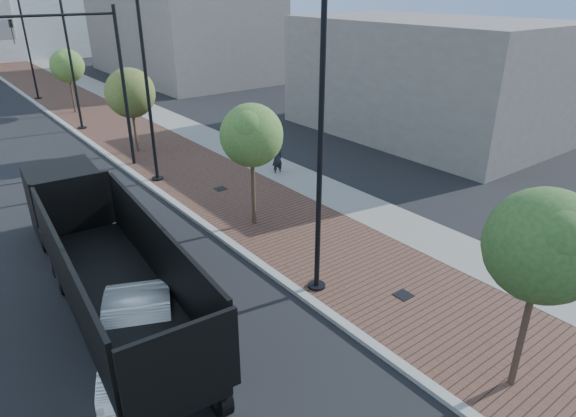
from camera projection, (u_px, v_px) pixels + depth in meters
sidewalk at (97, 107)px, 39.00m from camera, size 7.00×140.00×0.12m
concrete_strip at (130, 102)px, 40.50m from camera, size 2.40×140.00×0.13m
curb at (50, 113)px, 37.06m from camera, size 0.30×140.00×0.14m
dump_truck at (87, 240)px, 15.91m from camera, size 3.34×13.46×3.22m
white_sedan at (140, 334)px, 12.50m from camera, size 3.47×5.08×1.59m
pedestrian at (277, 159)px, 24.94m from camera, size 0.62×0.41×1.69m
streetlight_1 at (317, 160)px, 13.88m from camera, size 1.44×0.56×9.21m
streetlight_2 at (146, 82)px, 22.42m from camera, size 1.72×0.56×9.28m
streetlight_3 at (69, 63)px, 31.23m from camera, size 1.44×0.56×9.21m
streetlight_4 at (26, 40)px, 39.78m from camera, size 1.72×0.56×9.28m
traffic_mast at (104, 72)px, 24.02m from camera, size 5.09×0.20×8.00m
tree_0 at (544, 245)px, 10.41m from camera, size 2.51×2.48×5.09m
tree_1 at (252, 135)px, 18.41m from camera, size 2.41×2.37×4.92m
tree_2 at (131, 93)px, 27.21m from camera, size 2.71×2.71×4.78m
tree_3 at (68, 66)px, 35.86m from camera, size 2.42×2.38×4.69m
commercial_block_ne at (180, 36)px, 51.55m from camera, size 12.00×22.00×8.00m
commercial_block_e at (425, 78)px, 31.17m from camera, size 10.00×16.00×7.00m
utility_cover_1 at (403, 295)px, 15.22m from camera, size 0.50×0.50×0.02m
utility_cover_2 at (221, 189)px, 23.18m from camera, size 0.50×0.50×0.02m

